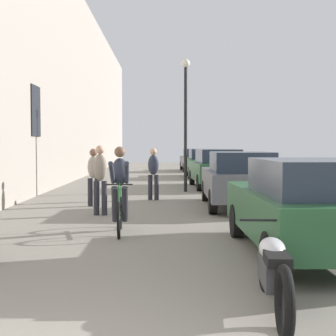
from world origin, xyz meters
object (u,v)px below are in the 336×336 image
(parked_car_fourth, at_px, (204,163))
(parked_car_second, at_px, (239,179))
(parked_car_third, at_px, (216,168))
(parked_car_nearest, at_px, (304,206))
(street_lamp, at_px, (186,108))
(parked_motorcycle, at_px, (273,272))
(pedestrian_near, at_px, (100,176))
(pedestrian_mid, at_px, (94,174))
(cyclist_on_bicycle, at_px, (120,192))
(parked_car_fifth, at_px, (195,159))
(pedestrian_far, at_px, (153,171))

(parked_car_fourth, bearing_deg, parked_car_second, -90.29)
(parked_car_third, bearing_deg, parked_car_nearest, -89.72)
(street_lamp, bearing_deg, parked_motorcycle, -88.53)
(parked_car_third, distance_m, parked_car_fourth, 6.36)
(pedestrian_near, bearing_deg, parked_motorcycle, -68.56)
(pedestrian_mid, bearing_deg, parked_car_fourth, 71.33)
(parked_car_third, bearing_deg, parked_motorcycle, -93.88)
(parked_motorcycle, bearing_deg, pedestrian_near, 111.44)
(cyclist_on_bicycle, height_order, parked_car_fourth, cyclist_on_bicycle)
(pedestrian_near, height_order, parked_car_nearest, pedestrian_near)
(pedestrian_near, xyz_separation_m, parked_car_fourth, (3.72, 13.98, -0.19))
(pedestrian_near, xyz_separation_m, parked_car_third, (3.71, 7.62, -0.16))
(parked_car_fourth, bearing_deg, cyclist_on_bicycle, -100.52)
(pedestrian_near, bearing_deg, parked_car_fifth, 79.77)
(street_lamp, xyz_separation_m, parked_car_fourth, (1.33, 7.94, -2.32))
(parked_car_fifth, bearing_deg, parked_car_third, -89.81)
(pedestrian_mid, xyz_separation_m, parked_motorcycle, (3.14, -8.67, -0.52))
(cyclist_on_bicycle, bearing_deg, parked_car_fourth, 79.48)
(cyclist_on_bicycle, bearing_deg, parked_motorcycle, -66.17)
(cyclist_on_bicycle, distance_m, parked_car_nearest, 3.73)
(pedestrian_far, bearing_deg, cyclist_on_bicycle, -95.62)
(cyclist_on_bicycle, height_order, pedestrian_near, pedestrian_near)
(pedestrian_far, bearing_deg, pedestrian_mid, -136.78)
(street_lamp, bearing_deg, parked_car_second, -74.53)
(parked_car_nearest, distance_m, parked_car_second, 5.90)
(parked_car_fifth, relative_size, parked_motorcycle, 1.97)
(pedestrian_far, height_order, parked_car_nearest, pedestrian_far)
(parked_car_third, bearing_deg, pedestrian_mid, -125.06)
(parked_car_second, xyz_separation_m, parked_car_third, (0.05, 6.17, 0.01))
(parked_car_fifth, bearing_deg, street_lamp, -95.11)
(cyclist_on_bicycle, distance_m, parked_car_second, 4.81)
(pedestrian_near, xyz_separation_m, parked_car_nearest, (3.77, -4.45, -0.19))
(parked_car_nearest, xyz_separation_m, parked_motorcycle, (-1.04, -2.48, -0.39))
(pedestrian_mid, xyz_separation_m, parked_car_second, (4.07, -0.30, -0.12))
(street_lamp, height_order, parked_car_fourth, street_lamp)
(pedestrian_near, height_order, pedestrian_far, pedestrian_near)
(pedestrian_near, relative_size, pedestrian_mid, 1.06)
(parked_car_fourth, relative_size, parked_motorcycle, 2.01)
(street_lamp, bearing_deg, pedestrian_far, -112.66)
(pedestrian_mid, xyz_separation_m, parked_car_third, (4.12, 5.87, -0.11))
(cyclist_on_bicycle, distance_m, parked_car_fourth, 16.59)
(pedestrian_far, relative_size, parked_car_second, 0.37)
(parked_car_fifth, bearing_deg, parked_motorcycle, -91.98)
(pedestrian_near, height_order, parked_car_fifth, pedestrian_near)
(parked_car_third, bearing_deg, pedestrian_far, -119.72)
(parked_car_nearest, relative_size, parked_car_fourth, 1.00)
(pedestrian_far, bearing_deg, parked_car_third, 60.28)
(pedestrian_far, xyz_separation_m, street_lamp, (1.14, 2.73, 2.19))
(cyclist_on_bicycle, xyz_separation_m, parked_car_fourth, (3.03, 16.31, -0.02))
(parked_car_nearest, bearing_deg, parked_motorcycle, -112.85)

